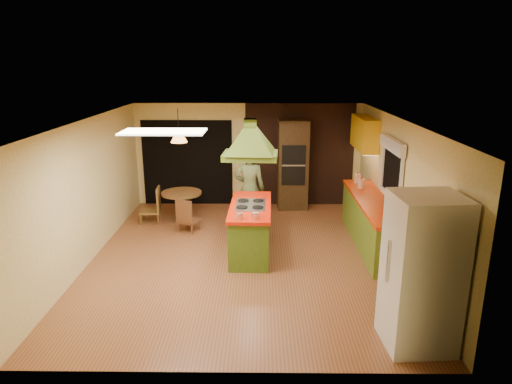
{
  "coord_description": "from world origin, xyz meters",
  "views": [
    {
      "loc": [
        0.31,
        -7.73,
        3.47
      ],
      "look_at": [
        0.22,
        0.31,
        1.15
      ],
      "focal_mm": 32.0,
      "sensor_mm": 36.0,
      "label": 1
    }
  ],
  "objects_px": {
    "kitchen_island": "(251,229)",
    "dining_table": "(182,201)",
    "refrigerator": "(422,273)",
    "wall_oven": "(293,165)",
    "man": "(250,189)",
    "canister_large": "(357,178)"
  },
  "relations": [
    {
      "from": "kitchen_island",
      "to": "man",
      "type": "xyz_separation_m",
      "value": [
        -0.05,
        1.28,
        0.41
      ]
    },
    {
      "from": "kitchen_island",
      "to": "refrigerator",
      "type": "xyz_separation_m",
      "value": [
        2.16,
        -2.85,
        0.51
      ]
    },
    {
      "from": "canister_large",
      "to": "wall_oven",
      "type": "bearing_deg",
      "value": 140.52
    },
    {
      "from": "dining_table",
      "to": "canister_large",
      "type": "bearing_deg",
      "value": -1.53
    },
    {
      "from": "kitchen_island",
      "to": "dining_table",
      "type": "height_order",
      "value": "kitchen_island"
    },
    {
      "from": "dining_table",
      "to": "man",
      "type": "bearing_deg",
      "value": -17.08
    },
    {
      "from": "refrigerator",
      "to": "wall_oven",
      "type": "height_order",
      "value": "wall_oven"
    },
    {
      "from": "kitchen_island",
      "to": "wall_oven",
      "type": "xyz_separation_m",
      "value": [
        0.95,
        2.74,
        0.6
      ]
    },
    {
      "from": "refrigerator",
      "to": "wall_oven",
      "type": "xyz_separation_m",
      "value": [
        -1.21,
        5.59,
        0.09
      ]
    },
    {
      "from": "wall_oven",
      "to": "canister_large",
      "type": "distance_m",
      "value": 1.72
    },
    {
      "from": "wall_oven",
      "to": "dining_table",
      "type": "relative_size",
      "value": 2.41
    },
    {
      "from": "man",
      "to": "canister_large",
      "type": "bearing_deg",
      "value": -166.53
    },
    {
      "from": "dining_table",
      "to": "wall_oven",
      "type": "bearing_deg",
      "value": 21.46
    },
    {
      "from": "kitchen_island",
      "to": "wall_oven",
      "type": "height_order",
      "value": "wall_oven"
    },
    {
      "from": "wall_oven",
      "to": "kitchen_island",
      "type": "bearing_deg",
      "value": -111.15
    },
    {
      "from": "refrigerator",
      "to": "wall_oven",
      "type": "relative_size",
      "value": 0.92
    },
    {
      "from": "kitchen_island",
      "to": "canister_large",
      "type": "xyz_separation_m",
      "value": [
        2.28,
        1.64,
        0.55
      ]
    },
    {
      "from": "man",
      "to": "wall_oven",
      "type": "relative_size",
      "value": 0.82
    },
    {
      "from": "kitchen_island",
      "to": "dining_table",
      "type": "distance_m",
      "value": 2.35
    },
    {
      "from": "kitchen_island",
      "to": "man",
      "type": "bearing_deg",
      "value": 93.51
    },
    {
      "from": "man",
      "to": "dining_table",
      "type": "xyz_separation_m",
      "value": [
        -1.52,
        0.47,
        -0.41
      ]
    },
    {
      "from": "kitchen_island",
      "to": "refrigerator",
      "type": "height_order",
      "value": "refrigerator"
    }
  ]
}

